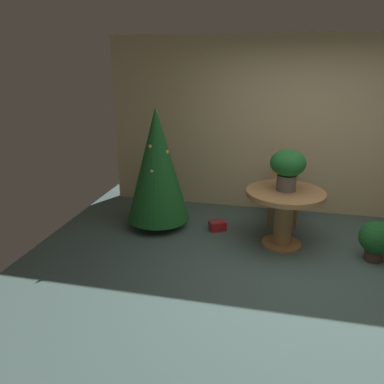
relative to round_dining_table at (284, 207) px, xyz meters
The scene contains 8 objects.
ground_plane 1.06m from the round_dining_table, 73.60° to the right, with size 6.60×6.60×0.00m, color #4C6660.
back_wall_panel 1.55m from the round_dining_table, 78.83° to the left, with size 6.00×0.10×2.60m, color beige.
round_dining_table is the anchor object (origin of this frame).
flower_vase 0.52m from the round_dining_table, 95.28° to the left, with size 0.43×0.43×0.50m.
wooden_chair_far 0.80m from the round_dining_table, 90.00° to the left, with size 0.42×0.39×0.93m.
holiday_tree 1.76m from the round_dining_table, behind, with size 0.86×0.86×1.67m.
gift_box_red 1.02m from the round_dining_table, 162.06° to the left, with size 0.27×0.25×0.13m.
potted_plant 1.10m from the round_dining_table, ahead, with size 0.39×0.39×0.49m.
Camera 1 is at (-0.39, -3.66, 2.24)m, focal length 35.85 mm.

